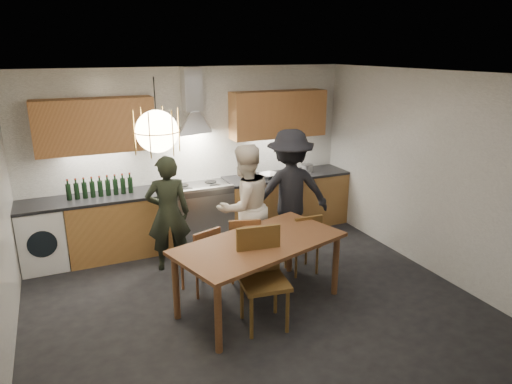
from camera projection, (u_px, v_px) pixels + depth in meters
name	position (u px, v px, depth m)	size (l,w,h in m)	color
ground	(251.00, 300.00, 5.39)	(5.00, 5.00, 0.00)	black
room_shell	(250.00, 160.00, 4.87)	(5.02, 4.52, 2.61)	white
counter_run	(202.00, 213.00, 6.96)	(5.00, 0.62, 0.90)	#BE8749
range_stove	(200.00, 214.00, 6.95)	(0.90, 0.60, 0.92)	silver
wall_fixtures	(194.00, 119.00, 6.62)	(4.30, 0.54, 1.10)	#BC7E48
pendant_lamp	(157.00, 131.00, 4.28)	(0.43, 0.43, 0.70)	black
dining_table	(260.00, 249.00, 5.08)	(2.08, 1.44, 0.80)	brown
chair_back_left	(203.00, 256.00, 5.43)	(0.48, 0.48, 0.84)	brown
chair_back_mid	(244.00, 245.00, 5.72)	(0.48, 0.48, 0.86)	brown
chair_back_right	(305.00, 240.00, 5.90)	(0.39, 0.39, 0.83)	brown
chair_front	(261.00, 270.00, 4.82)	(0.54, 0.54, 1.06)	brown
person_left	(168.00, 214.00, 5.97)	(0.57, 0.37, 1.56)	black
person_mid	(245.00, 207.00, 6.03)	(0.82, 0.64, 1.68)	silver
person_right	(290.00, 192.00, 6.48)	(1.16, 0.67, 1.79)	black
mixing_bowl	(269.00, 176.00, 7.18)	(0.30, 0.30, 0.07)	#B4B4B8
stock_pot	(307.00, 168.00, 7.50)	(0.18, 0.18, 0.12)	#BCBCC0
wine_bottles	(100.00, 186.00, 6.24)	(0.88, 0.07, 0.29)	black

